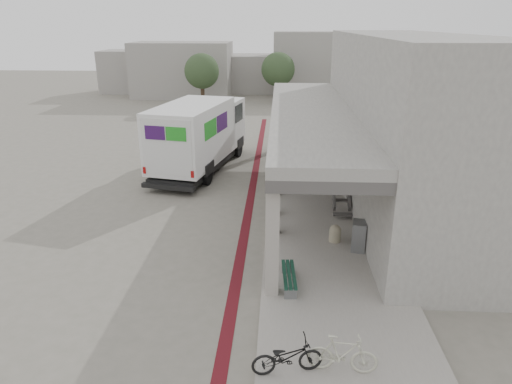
# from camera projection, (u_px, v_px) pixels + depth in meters

# --- Properties ---
(ground) EXTENTS (120.00, 120.00, 0.00)m
(ground) POSITION_uv_depth(u_px,v_px,m) (216.00, 240.00, 16.59)
(ground) COLOR slate
(ground) RESTS_ON ground
(bike_lane_stripe) EXTENTS (0.35, 40.00, 0.01)m
(bike_lane_stripe) POSITION_uv_depth(u_px,v_px,m) (247.00, 218.00, 18.41)
(bike_lane_stripe) COLOR #551118
(bike_lane_stripe) RESTS_ON ground
(sidewalk) EXTENTS (4.40, 28.00, 0.12)m
(sidewalk) POSITION_uv_depth(u_px,v_px,m) (326.00, 241.00, 16.37)
(sidewalk) COLOR gray
(sidewalk) RESTS_ON ground
(transit_building) EXTENTS (7.60, 17.00, 7.00)m
(transit_building) POSITION_uv_depth(u_px,v_px,m) (388.00, 124.00, 19.27)
(transit_building) COLOR gray
(transit_building) RESTS_ON ground
(distant_backdrop) EXTENTS (28.00, 10.00, 6.50)m
(distant_backdrop) POSITION_uv_depth(u_px,v_px,m) (234.00, 69.00, 49.35)
(distant_backdrop) COLOR gray
(distant_backdrop) RESTS_ON ground
(tree_left) EXTENTS (3.20, 3.20, 4.80)m
(tree_left) POSITION_uv_depth(u_px,v_px,m) (202.00, 71.00, 41.91)
(tree_left) COLOR #38281C
(tree_left) RESTS_ON ground
(tree_mid) EXTENTS (3.20, 3.20, 4.80)m
(tree_mid) POSITION_uv_depth(u_px,v_px,m) (278.00, 70.00, 43.44)
(tree_mid) COLOR #38281C
(tree_mid) RESTS_ON ground
(tree_right) EXTENTS (3.20, 3.20, 4.80)m
(tree_right) POSITION_uv_depth(u_px,v_px,m) (365.00, 71.00, 42.11)
(tree_right) COLOR #38281C
(tree_right) RESTS_ON ground
(fedex_truck) EXTENTS (4.25, 8.88, 3.64)m
(fedex_truck) POSITION_uv_depth(u_px,v_px,m) (200.00, 134.00, 23.89)
(fedex_truck) COLOR black
(fedex_truck) RESTS_ON ground
(bench) EXTENTS (0.45, 1.70, 0.39)m
(bench) POSITION_uv_depth(u_px,v_px,m) (289.00, 277.00, 13.41)
(bench) COLOR slate
(bench) RESTS_ON sidewalk
(bollard_near) EXTENTS (0.41, 0.41, 0.62)m
(bollard_near) POSITION_uv_depth(u_px,v_px,m) (335.00, 233.00, 16.12)
(bollard_near) COLOR gray
(bollard_near) RESTS_ON sidewalk
(bollard_far) EXTENTS (0.40, 0.40, 0.60)m
(bollard_far) POSITION_uv_depth(u_px,v_px,m) (275.00, 207.00, 18.46)
(bollard_far) COLOR gray
(bollard_far) RESTS_ON sidewalk
(utility_cabinet) EXTENTS (0.58, 0.70, 1.03)m
(utility_cabinet) POSITION_uv_depth(u_px,v_px,m) (359.00, 236.00, 15.45)
(utility_cabinet) COLOR slate
(utility_cabinet) RESTS_ON sidewalk
(bicycle_black) EXTENTS (1.68, 0.88, 0.84)m
(bicycle_black) POSITION_uv_depth(u_px,v_px,m) (287.00, 357.00, 10.01)
(bicycle_black) COLOR black
(bicycle_black) RESTS_ON sidewalk
(bicycle_cream) EXTENTS (1.60, 0.60, 0.94)m
(bicycle_cream) POSITION_uv_depth(u_px,v_px,m) (342.00, 354.00, 10.02)
(bicycle_cream) COLOR beige
(bicycle_cream) RESTS_ON sidewalk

